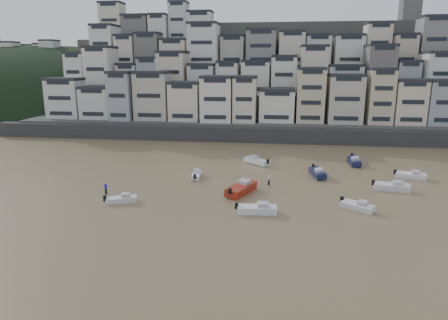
# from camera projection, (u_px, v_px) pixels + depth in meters

# --- Properties ---
(ground) EXTENTS (400.00, 400.00, 0.00)m
(ground) POSITION_uv_depth(u_px,v_px,m) (138.00, 284.00, 35.05)
(ground) COLOR olive
(ground) RESTS_ON ground
(sea_strip) EXTENTS (340.00, 340.00, 0.00)m
(sea_strip) POSITION_uv_depth(u_px,v_px,m) (19.00, 103.00, 188.73)
(sea_strip) COLOR #404F5B
(sea_strip) RESTS_ON ground
(harbor_wall) EXTENTS (140.00, 3.00, 3.50)m
(harbor_wall) POSITION_uv_depth(u_px,v_px,m) (270.00, 135.00, 95.87)
(harbor_wall) COLOR #38383A
(harbor_wall) RESTS_ON ground
(hillside) EXTENTS (141.04, 66.00, 50.00)m
(hillside) POSITION_uv_depth(u_px,v_px,m) (288.00, 80.00, 130.87)
(hillside) COLOR #4C4C47
(hillside) RESTS_ON ground
(headland) EXTENTS (216.00, 135.00, 53.33)m
(headland) POSITION_uv_depth(u_px,v_px,m) (36.00, 105.00, 177.17)
(headland) COLOR black
(headland) RESTS_ON ground
(boat_a) EXTENTS (5.68, 2.29, 1.51)m
(boat_a) POSITION_uv_depth(u_px,v_px,m) (257.00, 208.00, 51.19)
(boat_a) COLOR silver
(boat_a) RESTS_ON ground
(boat_b) EXTENTS (4.77, 4.13, 1.31)m
(boat_b) POSITION_uv_depth(u_px,v_px,m) (358.00, 205.00, 52.39)
(boat_b) COLOR silver
(boat_b) RESTS_ON ground
(boat_c) EXTENTS (4.93, 7.43, 1.93)m
(boat_c) POSITION_uv_depth(u_px,v_px,m) (241.00, 187.00, 59.01)
(boat_c) COLOR #9D2313
(boat_c) RESTS_ON ground
(boat_d) EXTENTS (5.92, 2.82, 1.55)m
(boat_d) POSITION_uv_depth(u_px,v_px,m) (392.00, 186.00, 60.27)
(boat_d) COLOR silver
(boat_d) RESTS_ON ground
(boat_e) EXTENTS (2.94, 5.97, 1.56)m
(boat_e) POSITION_uv_depth(u_px,v_px,m) (317.00, 172.00, 67.71)
(boat_e) COLOR #131A3B
(boat_e) RESTS_ON ground
(boat_f) EXTENTS (1.92, 4.67, 1.24)m
(boat_f) POSITION_uv_depth(u_px,v_px,m) (196.00, 174.00, 66.93)
(boat_f) COLOR white
(boat_f) RESTS_ON ground
(boat_g) EXTENTS (5.44, 2.78, 1.42)m
(boat_g) POSITION_uv_depth(u_px,v_px,m) (411.00, 175.00, 66.38)
(boat_g) COLOR white
(boat_g) RESTS_ON ground
(boat_h) EXTENTS (5.72, 5.06, 1.58)m
(boat_h) POSITION_uv_depth(u_px,v_px,m) (257.00, 160.00, 75.83)
(boat_h) COLOR white
(boat_h) RESTS_ON ground
(boat_i) EXTENTS (2.05, 6.12, 1.66)m
(boat_i) POSITION_uv_depth(u_px,v_px,m) (354.00, 160.00, 75.57)
(boat_i) COLOR #131B3E
(boat_i) RESTS_ON ground
(boat_j) EXTENTS (4.80, 3.15, 1.25)m
(boat_j) POSITION_uv_depth(u_px,v_px,m) (121.00, 198.00, 55.15)
(boat_j) COLOR silver
(boat_j) RESTS_ON ground
(person_blue) EXTENTS (0.44, 0.44, 1.74)m
(person_blue) POSITION_uv_depth(u_px,v_px,m) (106.00, 188.00, 58.63)
(person_blue) COLOR #2419BD
(person_blue) RESTS_ON ground
(person_pink) EXTENTS (0.44, 0.44, 1.74)m
(person_pink) POSITION_uv_depth(u_px,v_px,m) (269.00, 180.00, 62.98)
(person_pink) COLOR #DEA59D
(person_pink) RESTS_ON ground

